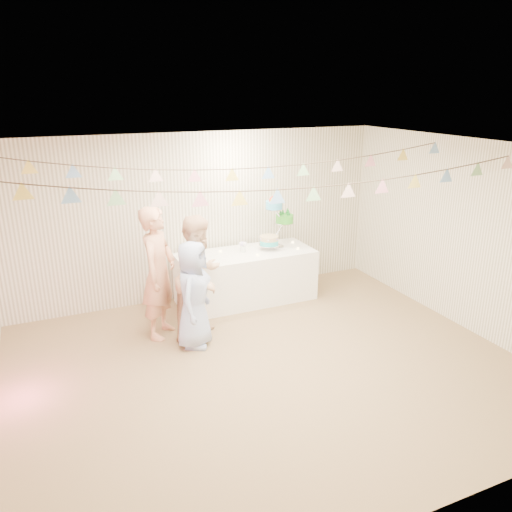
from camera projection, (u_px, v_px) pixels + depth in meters
name	position (u px, v px, depth m)	size (l,w,h in m)	color
floor	(268.00, 367.00, 6.05)	(6.00, 6.00, 0.00)	olive
ceiling	(269.00, 150.00, 5.21)	(6.00, 6.00, 0.00)	beige
back_wall	(201.00, 217.00, 7.80)	(6.00, 6.00, 0.00)	white
front_wall	(421.00, 378.00, 3.46)	(6.00, 6.00, 0.00)	white
right_wall	(468.00, 236.00, 6.78)	(5.00, 5.00, 0.00)	white
table	(246.00, 277.00, 7.84)	(2.12, 0.85, 0.80)	white
cake_stand	(277.00, 226.00, 7.85)	(0.71, 0.42, 0.79)	silver
cake_bottom	(269.00, 247.00, 7.84)	(0.31, 0.31, 0.15)	#2AC4C6
cake_middle	(284.00, 226.00, 8.01)	(0.27, 0.27, 0.22)	green
cake_top_tier	(274.00, 213.00, 7.73)	(0.25, 0.25, 0.19)	#3E9CC5
platter	(211.00, 261.00, 7.46)	(0.36, 0.36, 0.02)	white
posy	(243.00, 250.00, 7.73)	(0.14, 0.14, 0.16)	white
person_adult_a	(159.00, 273.00, 6.58)	(0.65, 0.43, 1.79)	tan
person_adult_b	(200.00, 277.00, 6.57)	(0.82, 0.64, 1.69)	#DFAF89
person_child	(194.00, 294.00, 6.37)	(0.69, 0.45, 1.42)	#A0B1E3
bunting_back	(232.00, 160.00, 6.25)	(5.60, 1.10, 0.40)	pink
bunting_front	(277.00, 179.00, 5.13)	(5.60, 0.90, 0.36)	#72A5E5
tealight_0	(199.00, 261.00, 7.27)	(0.04, 0.04, 0.03)	#FFD88C
tealight_1	(220.00, 251.00, 7.73)	(0.04, 0.04, 0.03)	#FFD88C
tealight_2	(257.00, 255.00, 7.55)	(0.04, 0.04, 0.03)	#FFD88C
tealight_3	(260.00, 245.00, 8.03)	(0.04, 0.04, 0.03)	#FFD88C
tealight_4	(298.00, 248.00, 7.86)	(0.04, 0.04, 0.03)	#FFD88C
tealight_5	(293.00, 242.00, 8.18)	(0.04, 0.04, 0.03)	#FFD88C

